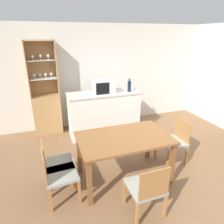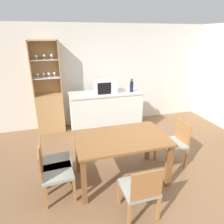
# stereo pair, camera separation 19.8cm
# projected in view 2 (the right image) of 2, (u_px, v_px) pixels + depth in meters

# --- Properties ---
(ground_plane) EXTENTS (18.00, 18.00, 0.00)m
(ground_plane) POSITION_uv_depth(u_px,v_px,m) (158.00, 178.00, 3.39)
(ground_plane) COLOR brown
(wall_back) EXTENTS (6.80, 0.06, 2.55)m
(wall_back) POSITION_uv_depth(u_px,v_px,m) (114.00, 75.00, 5.29)
(wall_back) COLOR silver
(wall_back) RESTS_ON ground_plane
(kitchen_counter) EXTENTS (1.68, 0.62, 1.03)m
(kitchen_counter) POSITION_uv_depth(u_px,v_px,m) (106.00, 113.00, 4.80)
(kitchen_counter) COLOR white
(kitchen_counter) RESTS_ON ground_plane
(display_cabinet) EXTENTS (0.64, 0.37, 2.18)m
(display_cabinet) POSITION_uv_depth(u_px,v_px,m) (50.00, 106.00, 4.89)
(display_cabinet) COLOR tan
(display_cabinet) RESTS_ON ground_plane
(dining_table) EXTENTS (1.46, 0.90, 0.77)m
(dining_table) POSITION_uv_depth(u_px,v_px,m) (121.00, 143.00, 3.18)
(dining_table) COLOR brown
(dining_table) RESTS_ON ground_plane
(dining_chair_side_left_near) EXTENTS (0.47, 0.47, 0.82)m
(dining_chair_side_left_near) POSITION_uv_depth(u_px,v_px,m) (54.00, 173.00, 2.87)
(dining_chair_side_left_near) COLOR #999E93
(dining_chair_side_left_near) RESTS_ON ground_plane
(dining_chair_side_left_far) EXTENTS (0.47, 0.47, 0.82)m
(dining_chair_side_left_far) POSITION_uv_depth(u_px,v_px,m) (54.00, 162.00, 3.12)
(dining_chair_side_left_far) COLOR #999E93
(dining_chair_side_left_far) RESTS_ON ground_plane
(dining_chair_side_right_far) EXTENTS (0.46, 0.46, 0.82)m
(dining_chair_side_right_far) POSITION_uv_depth(u_px,v_px,m) (174.00, 143.00, 3.66)
(dining_chair_side_right_far) COLOR #999E93
(dining_chair_side_right_far) RESTS_ON ground_plane
(dining_chair_head_near) EXTENTS (0.44, 0.44, 0.82)m
(dining_chair_head_near) POSITION_uv_depth(u_px,v_px,m) (140.00, 189.00, 2.57)
(dining_chair_head_near) COLOR #999E93
(dining_chair_head_near) RESTS_ON ground_plane
(microwave) EXTENTS (0.47, 0.34, 0.30)m
(microwave) POSITION_uv_depth(u_px,v_px,m) (105.00, 87.00, 4.53)
(microwave) COLOR silver
(microwave) RESTS_ON kitchen_counter
(wine_bottle) EXTENTS (0.08, 0.08, 0.31)m
(wine_bottle) POSITION_uv_depth(u_px,v_px,m) (132.00, 86.00, 4.64)
(wine_bottle) COLOR #141E38
(wine_bottle) RESTS_ON kitchen_counter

